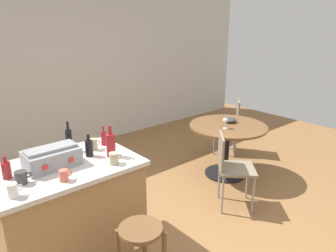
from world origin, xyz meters
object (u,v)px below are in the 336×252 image
(cup_4, at_px, (13,190))
(serving_bowl, at_px, (230,120))
(bottle_0, at_px, (69,139))
(bottle_4, at_px, (111,145))
(bottle_1, at_px, (6,170))
(bottle_2, at_px, (104,138))
(wooden_stool, at_px, (141,247))
(toolbox, at_px, (52,157))
(wine_glass, at_px, (225,121))
(folding_chair_far, at_px, (231,165))
(cup_0, at_px, (94,144))
(cup_3, at_px, (114,158))
(bottle_3, at_px, (89,148))
(cup_2, at_px, (64,175))
(kitchen_island, at_px, (68,211))
(dining_table, at_px, (227,137))
(cup_1, at_px, (21,178))
(folding_chair_near, at_px, (230,121))

(cup_4, relative_size, serving_bowl, 0.60)
(bottle_0, xyz_separation_m, bottle_4, (0.23, -0.37, 0.00))
(bottle_1, xyz_separation_m, bottle_2, (0.93, 0.13, 0.00))
(bottle_2, height_order, serving_bowl, bottle_2)
(wooden_stool, xyz_separation_m, bottle_2, (0.31, 1.03, 0.52))
(toolbox, xyz_separation_m, wine_glass, (2.30, 0.02, -0.15))
(folding_chair_far, relative_size, bottle_1, 4.69)
(bottle_4, bearing_deg, cup_0, 101.02)
(folding_chair_far, relative_size, cup_0, 7.93)
(bottle_1, bearing_deg, bottle_0, 19.67)
(wooden_stool, distance_m, cup_3, 0.77)
(bottle_3, height_order, cup_2, bottle_3)
(bottle_1, bearing_deg, wine_glass, 0.15)
(folding_chair_far, distance_m, cup_4, 2.28)
(kitchen_island, bearing_deg, bottle_4, -13.15)
(bottle_2, xyz_separation_m, serving_bowl, (1.99, 0.00, -0.21))
(dining_table, relative_size, cup_4, 9.74)
(bottle_0, distance_m, cup_4, 0.86)
(folding_chair_far, height_order, bottle_3, bottle_3)
(kitchen_island, height_order, bottle_2, bottle_2)
(cup_3, height_order, cup_4, cup_4)
(bottle_3, xyz_separation_m, bottle_4, (0.15, -0.13, 0.03))
(bottle_3, bearing_deg, bottle_2, 33.09)
(kitchen_island, xyz_separation_m, bottle_4, (0.42, -0.10, 0.57))
(cup_0, bearing_deg, toolbox, -166.99)
(cup_0, xyz_separation_m, cup_2, (-0.48, -0.42, -0.01))
(bottle_2, bearing_deg, cup_4, -154.78)
(folding_chair_far, height_order, serving_bowl, folding_chair_far)
(wine_glass, bearing_deg, cup_1, -176.25)
(bottle_4, distance_m, serving_bowl, 2.11)
(kitchen_island, relative_size, wooden_stool, 1.94)
(dining_table, distance_m, cup_4, 2.90)
(dining_table, xyz_separation_m, folding_chair_near, (0.69, 0.51, -0.04))
(cup_1, relative_size, cup_2, 1.17)
(serving_bowl, bearing_deg, bottle_0, 177.95)
(kitchen_island, bearing_deg, cup_0, 21.22)
(wooden_stool, height_order, folding_chair_near, folding_chair_near)
(wooden_stool, distance_m, cup_2, 0.80)
(bottle_2, bearing_deg, cup_3, -109.37)
(folding_chair_near, xyz_separation_m, cup_4, (-3.54, -0.91, 0.43))
(cup_3, relative_size, serving_bowl, 0.66)
(kitchen_island, relative_size, cup_0, 11.27)
(bottle_1, xyz_separation_m, serving_bowl, (2.92, 0.14, -0.21))
(toolbox, xyz_separation_m, serving_bowl, (2.57, 0.15, -0.22))
(wooden_stool, height_order, cup_2, cup_2)
(toolbox, bearing_deg, wine_glass, 0.56)
(folding_chair_near, bearing_deg, bottle_1, -170.56)
(cup_1, height_order, cup_2, cup_1)
(cup_3, xyz_separation_m, serving_bowl, (2.15, 0.45, -0.19))
(kitchen_island, relative_size, serving_bowl, 6.96)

